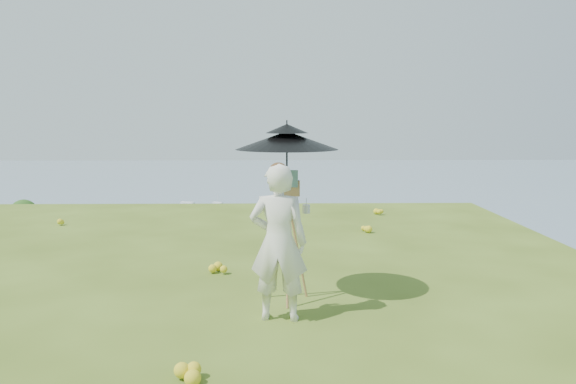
{
  "coord_description": "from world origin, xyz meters",
  "views": [
    {
      "loc": [
        2.17,
        -6.72,
        2.13
      ],
      "look_at": [
        2.33,
        2.0,
        0.96
      ],
      "focal_mm": 35.0,
      "sensor_mm": 36.0,
      "label": 1
    }
  ],
  "objects": [
    {
      "name": "moored_boats",
      "position": [
        -12.5,
        161.0,
        -33.65
      ],
      "size": [
        140.0,
        140.0,
        0.7
      ],
      "primitive_type": null,
      "color": "silver",
      "rests_on": "bay_water"
    },
    {
      "name": "harbor_town",
      "position": [
        0.0,
        75.0,
        -29.5
      ],
      "size": [
        110.0,
        22.0,
        5.0
      ],
      "primitive_type": null,
      "color": "silver",
      "rests_on": "shoreline_tier"
    },
    {
      "name": "peninsula",
      "position": [
        -75.0,
        155.0,
        -29.0
      ],
      "size": [
        90.0,
        60.0,
        12.0
      ],
      "primitive_type": null,
      "color": "#13340E",
      "rests_on": "bay_water"
    },
    {
      "name": "wildflowers",
      "position": [
        0.0,
        0.25,
        0.06
      ],
      "size": [
        10.0,
        10.5,
        0.12
      ],
      "primitive_type": null,
      "color": "yellow",
      "rests_on": "ground"
    },
    {
      "name": "sun_umbrella",
      "position": [
        2.27,
        -0.37,
        1.68
      ],
      "size": [
        1.17,
        1.17,
        0.83
      ],
      "primitive_type": null,
      "rotation": [
        0.0,
        0.0,
        0.0
      ],
      "color": "black",
      "rests_on": "field_easel"
    },
    {
      "name": "shoreline_tier",
      "position": [
        0.0,
        75.0,
        -36.0
      ],
      "size": [
        170.0,
        28.0,
        8.0
      ],
      "primitive_type": "cube",
      "color": "slate",
      "rests_on": "bay_water"
    },
    {
      "name": "ground",
      "position": [
        0.0,
        0.0,
        0.0
      ],
      "size": [
        14.0,
        14.0,
        0.0
      ],
      "primitive_type": "plane",
      "color": "#485F1B",
      "rests_on": "ground"
    },
    {
      "name": "field_easel",
      "position": [
        2.28,
        -0.4,
        0.77
      ],
      "size": [
        0.62,
        0.62,
        1.54
      ],
      "primitive_type": null,
      "rotation": [
        0.0,
        0.0,
        -0.07
      ],
      "color": "#A77346",
      "rests_on": "ground"
    },
    {
      "name": "painter_cap",
      "position": [
        2.18,
        -1.0,
        1.61
      ],
      "size": [
        0.2,
        0.24,
        0.1
      ],
      "primitive_type": null,
      "rotation": [
        0.0,
        0.0,
        -0.01
      ],
      "color": "#C16A6D",
      "rests_on": "painter"
    },
    {
      "name": "bay_water",
      "position": [
        0.0,
        240.0,
        -34.0
      ],
      "size": [
        700.0,
        700.0,
        0.0
      ],
      "primitive_type": "plane",
      "color": "slate",
      "rests_on": "ground"
    },
    {
      "name": "slope_trees",
      "position": [
        0.0,
        35.0,
        -15.0
      ],
      "size": [
        110.0,
        50.0,
        6.0
      ],
      "primitive_type": null,
      "color": "#184715",
      "rests_on": "forest_slope"
    },
    {
      "name": "painter",
      "position": [
        2.18,
        -1.0,
        0.83
      ],
      "size": [
        0.64,
        0.46,
        1.66
      ],
      "primitive_type": "imported",
      "rotation": [
        0.0,
        0.0,
        3.04
      ],
      "color": "beige",
      "rests_on": "ground"
    }
  ]
}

